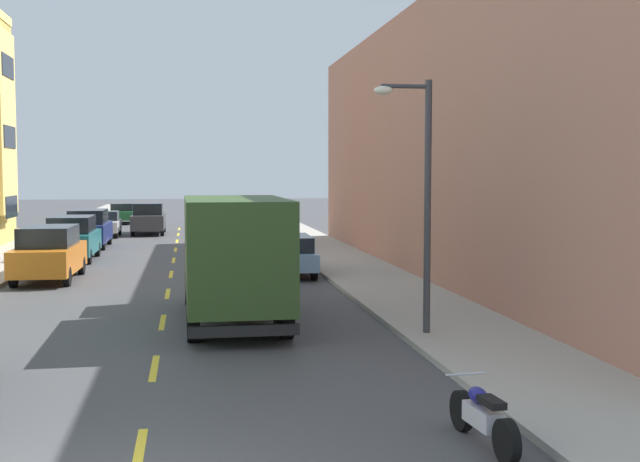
% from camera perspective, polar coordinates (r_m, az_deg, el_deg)
% --- Properties ---
extents(ground_plane, '(160.00, 160.00, 0.00)m').
position_cam_1_polar(ground_plane, '(39.42, -10.02, -1.55)').
color(ground_plane, '#424244').
extents(sidewalk_left, '(3.20, 120.00, 0.14)m').
position_cam_1_polar(sidewalk_left, '(38.22, -20.79, -1.82)').
color(sidewalk_left, '#A39E93').
rests_on(sidewalk_left, ground_plane).
extents(sidewalk_right, '(3.20, 120.00, 0.14)m').
position_cam_1_polar(sidewalk_right, '(37.95, 0.71, -1.59)').
color(sidewalk_right, '#A39E93').
rests_on(sidewalk_right, ground_plane).
extents(lane_centerline_dashes, '(0.14, 47.20, 0.01)m').
position_cam_1_polar(lane_centerline_dashes, '(33.95, -10.18, -2.45)').
color(lane_centerline_dashes, yellow).
rests_on(lane_centerline_dashes, ground_plane).
extents(apartment_block_opposite, '(10.00, 36.00, 9.88)m').
position_cam_1_polar(apartment_block_opposite, '(31.99, 15.01, 5.94)').
color(apartment_block_opposite, '#B27560').
rests_on(apartment_block_opposite, ground_plane).
extents(street_lamp, '(1.35, 0.28, 5.78)m').
position_cam_1_polar(street_lamp, '(18.91, 6.97, 3.19)').
color(street_lamp, '#38383D').
rests_on(street_lamp, sidewalk_right).
extents(delivery_box_truck, '(2.49, 7.46, 3.20)m').
position_cam_1_polar(delivery_box_truck, '(21.09, -6.04, -1.36)').
color(delivery_box_truck, '#2D471E').
rests_on(delivery_box_truck, ground_plane).
extents(parked_pickup_burgundy, '(2.07, 5.33, 1.73)m').
position_cam_1_polar(parked_pickup_burgundy, '(61.02, -5.64, 1.26)').
color(parked_pickup_burgundy, maroon).
rests_on(parked_pickup_burgundy, ground_plane).
extents(parked_suv_orange, '(2.04, 4.83, 1.93)m').
position_cam_1_polar(parked_suv_orange, '(30.64, -18.26, -1.44)').
color(parked_suv_orange, orange).
rests_on(parked_suv_orange, ground_plane).
extents(parked_wagon_forest, '(1.89, 4.73, 1.50)m').
position_cam_1_polar(parked_wagon_forest, '(63.48, -13.48, 1.25)').
color(parked_wagon_forest, '#194C28').
rests_on(parked_wagon_forest, ground_plane).
extents(parked_wagon_sky, '(1.91, 4.73, 1.50)m').
position_cam_1_polar(parked_wagon_sky, '(30.69, -2.26, -1.58)').
color(parked_wagon_sky, '#7A9EC6').
rests_on(parked_wagon_sky, ground_plane).
extents(parked_suv_navy, '(1.96, 4.80, 1.93)m').
position_cam_1_polar(parked_suv_navy, '(43.48, -15.74, 0.19)').
color(parked_suv_navy, navy).
rests_on(parked_suv_navy, ground_plane).
extents(parked_hatchback_silver, '(1.79, 4.02, 1.50)m').
position_cam_1_polar(parked_hatchback_silver, '(50.55, -14.70, 0.48)').
color(parked_hatchback_silver, '#B2B5BA').
rests_on(parked_hatchback_silver, ground_plane).
extents(parked_pickup_champagne, '(2.08, 5.33, 1.73)m').
position_cam_1_polar(parked_pickup_champagne, '(41.74, -4.17, -0.04)').
color(parked_pickup_champagne, tan).
rests_on(parked_pickup_champagne, ground_plane).
extents(parked_suv_teal, '(1.97, 4.81, 1.93)m').
position_cam_1_polar(parked_suv_teal, '(37.25, -16.78, -0.46)').
color(parked_suv_teal, '#195B60').
rests_on(parked_suv_teal, ground_plane).
extents(moving_charcoal_sedan, '(1.95, 4.80, 1.93)m').
position_cam_1_polar(moving_charcoal_sedan, '(51.97, -11.78, 0.87)').
color(moving_charcoal_sedan, '#333338').
rests_on(moving_charcoal_sedan, ground_plane).
extents(parked_motorcycle, '(0.62, 2.05, 0.90)m').
position_cam_1_polar(parked_motorcycle, '(12.04, 11.20, -12.53)').
color(parked_motorcycle, black).
rests_on(parked_motorcycle, ground_plane).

